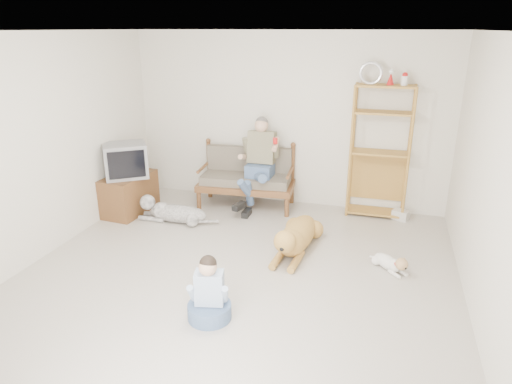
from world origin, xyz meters
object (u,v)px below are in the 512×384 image
(etagere, at_px, (380,151))
(loveseat, at_px, (247,176))
(tv_stand, at_px, (129,194))
(golden_retriever, at_px, (296,237))

(etagere, bearing_deg, loveseat, -175.76)
(tv_stand, bearing_deg, golden_retriever, -6.96)
(etagere, height_order, tv_stand, etagere)
(loveseat, relative_size, golden_retriever, 0.98)
(loveseat, distance_m, etagere, 2.08)
(loveseat, xyz_separation_m, tv_stand, (-1.67, -0.81, -0.19))
(golden_retriever, bearing_deg, etagere, 63.23)
(tv_stand, bearing_deg, loveseat, 30.68)
(loveseat, xyz_separation_m, golden_retriever, (1.08, -1.39, -0.29))
(tv_stand, xyz_separation_m, golden_retriever, (2.75, -0.58, -0.10))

